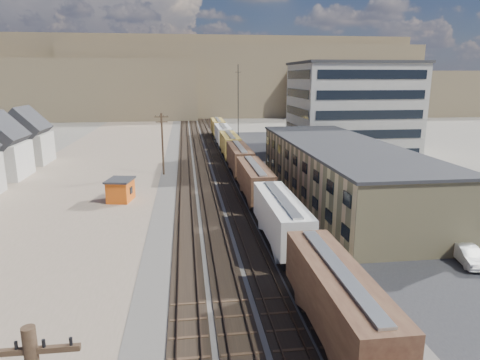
{
  "coord_description": "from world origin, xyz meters",
  "views": [
    {
      "loc": [
        -4.83,
        -27.15,
        15.5
      ],
      "look_at": [
        1.8,
        24.37,
        3.0
      ],
      "focal_mm": 32.0,
      "sensor_mm": 36.0,
      "label": 1
    }
  ],
  "objects": [
    {
      "name": "hills_north",
      "position": [
        0.17,
        167.92,
        14.1
      ],
      "size": [
        265.0,
        80.0,
        32.0
      ],
      "color": "brown",
      "rests_on": "ground"
    },
    {
      "name": "utility_pole_north",
      "position": [
        -8.5,
        42.0,
        5.3
      ],
      "size": [
        2.2,
        0.32,
        10.0
      ],
      "color": "#382619",
      "rests_on": "ground"
    },
    {
      "name": "rail_tracks",
      "position": [
        -0.55,
        50.0,
        0.11
      ],
      "size": [
        11.4,
        200.0,
        0.24
      ],
      "color": "black",
      "rests_on": "ground"
    },
    {
      "name": "radio_mast",
      "position": [
        6.0,
        60.0,
        9.12
      ],
      "size": [
        1.2,
        0.16,
        18.0
      ],
      "color": "black",
      "rests_on": "ground"
    },
    {
      "name": "maintenance_shed",
      "position": [
        -13.27,
        27.29,
        1.48
      ],
      "size": [
        3.73,
        4.44,
        2.89
      ],
      "color": "#D35613",
      "rests_on": "ground"
    },
    {
      "name": "parked_car_white",
      "position": [
        18.73,
        3.88,
        0.75
      ],
      "size": [
        2.43,
        4.78,
        1.5
      ],
      "primitive_type": "imported",
      "rotation": [
        0.0,
        0.0,
        -0.19
      ],
      "color": "silver",
      "rests_on": "ground"
    },
    {
      "name": "ballast_bed",
      "position": [
        0.0,
        50.0,
        0.03
      ],
      "size": [
        18.0,
        200.0,
        0.06
      ],
      "primitive_type": "cube",
      "color": "#4C4742",
      "rests_on": "ground"
    },
    {
      "name": "asphalt_lot",
      "position": [
        22.0,
        35.0,
        0.02
      ],
      "size": [
        26.0,
        120.0,
        0.04
      ],
      "primitive_type": "cube",
      "color": "#232326",
      "rests_on": "ground"
    },
    {
      "name": "ground",
      "position": [
        0.0,
        0.0,
        0.0
      ],
      "size": [
        300.0,
        300.0,
        0.0
      ],
      "primitive_type": "plane",
      "color": "#6B6356",
      "rests_on": "ground"
    },
    {
      "name": "warehouse",
      "position": [
        14.98,
        25.0,
        3.65
      ],
      "size": [
        12.4,
        40.4,
        7.25
      ],
      "color": "tan",
      "rests_on": "ground"
    },
    {
      "name": "office_tower",
      "position": [
        27.95,
        54.95,
        9.26
      ],
      "size": [
        22.6,
        18.6,
        18.45
      ],
      "color": "#9E998E",
      "rests_on": "ground"
    },
    {
      "name": "parked_car_far",
      "position": [
        28.62,
        38.07,
        0.76
      ],
      "size": [
        3.3,
        4.82,
        1.52
      ],
      "primitive_type": "imported",
      "rotation": [
        0.0,
        0.0,
        0.37
      ],
      "color": "silver",
      "rests_on": "ground"
    },
    {
      "name": "dirt_yard",
      "position": [
        -20.0,
        40.0,
        0.01
      ],
      "size": [
        24.0,
        180.0,
        0.03
      ],
      "primitive_type": "cube",
      "color": "#83715A",
      "rests_on": "ground"
    },
    {
      "name": "parked_car_blue",
      "position": [
        24.19,
        54.69,
        0.84
      ],
      "size": [
        4.61,
        6.59,
        1.67
      ],
      "primitive_type": "imported",
      "rotation": [
        0.0,
        0.0,
        0.34
      ],
      "color": "navy",
      "rests_on": "ground"
    },
    {
      "name": "freight_train",
      "position": [
        3.8,
        32.83,
        2.79
      ],
      "size": [
        3.0,
        119.74,
        4.46
      ],
      "color": "black",
      "rests_on": "ground"
    }
  ]
}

